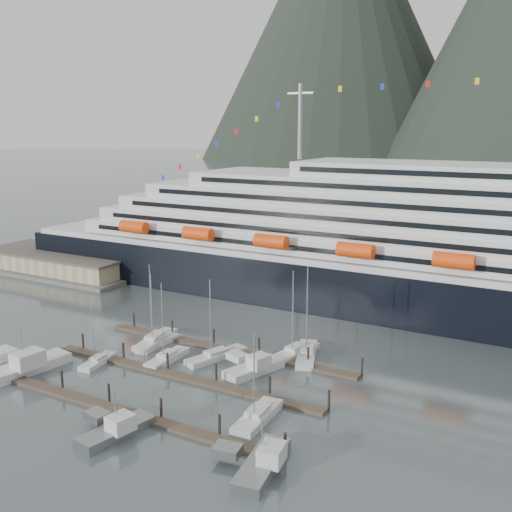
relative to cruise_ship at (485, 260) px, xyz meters
The scene contains 18 objects.
ground 63.76m from the cruise_ship, 118.66° to the right, with size 1600.00×1600.00×0.00m, color #4E5B5C.
cruise_ship is the anchor object (origin of this frame).
warehouse 103.31m from the cruise_ship, behind, with size 46.00×20.00×5.80m.
dock_near 74.63m from the cruise_ship, 118.31° to the right, with size 48.18×2.28×3.20m.
dock_mid 63.65m from the cruise_ship, 123.96° to the right, with size 48.18×2.28×3.20m.
dock_far 53.59m from the cruise_ship, 131.95° to the right, with size 48.18×2.28×3.20m.
sailboat_a 74.24m from the cruise_ship, 132.57° to the right, with size 3.39×7.95×11.55m.
sailboat_b 64.32m from the cruise_ship, 137.71° to the right, with size 3.77×9.49×13.43m.
sailboat_c 63.65m from the cruise_ship, 130.59° to the right, with size 2.86×9.44×13.74m.
sailboat_d 56.06m from the cruise_ship, 128.60° to the right, with size 6.12×11.48×14.08m.
sailboat_e 64.52m from the cruise_ship, 138.45° to the right, with size 4.84×11.70×15.02m.
sailboat_f 43.74m from the cruise_ship, 124.03° to the right, with size 4.66×10.31×15.17m.
sailboat_g 42.70m from the cruise_ship, 121.73° to the right, with size 6.83×11.84×16.11m.
sailboat_h 61.74m from the cruise_ship, 107.28° to the right, with size 3.58×10.28×12.67m.
trawler_a 85.34m from the cruise_ship, 132.52° to the right, with size 11.14×15.33×8.24m.
trawler_b 77.44m from the cruise_ship, 114.14° to the right, with size 8.03×10.50×6.51m.
trawler_d 69.49m from the cruise_ship, 100.21° to the right, with size 8.56×11.50×6.59m.
trawler_e 52.98m from the cruise_ship, 120.33° to the right, with size 8.80×10.88×6.70m.
Camera 1 is at (46.93, -65.11, 37.44)m, focal length 42.00 mm.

